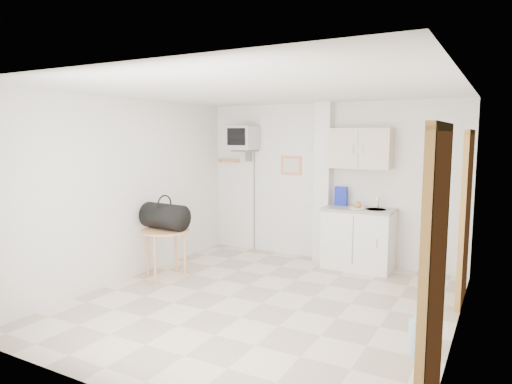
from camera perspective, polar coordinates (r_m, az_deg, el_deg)
The scene contains 7 objects.
ground at distance 5.61m, azimuth 0.75°, elevation -13.73°, with size 4.50×4.50×0.00m, color beige.
room_envelope at distance 5.23m, azimuth 3.56°, elevation 2.09°, with size 4.24×4.54×2.55m.
kitchenette at distance 6.99m, azimuth 12.74°, elevation -2.86°, with size 1.03×0.58×2.10m.
crt_television at distance 7.71m, azimuth -1.65°, elevation 6.67°, with size 0.44×0.45×2.15m.
round_table at distance 6.51m, azimuth -11.26°, elevation -5.38°, with size 0.67×0.67×0.69m.
duffel_bag at distance 6.51m, azimuth -11.33°, elevation -2.98°, with size 0.68×0.41×0.49m.
water_bottle at distance 4.61m, azimuth 19.28°, elevation -16.69°, with size 0.12×0.12×0.37m.
Camera 1 is at (2.47, -4.62, 1.99)m, focal length 32.00 mm.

